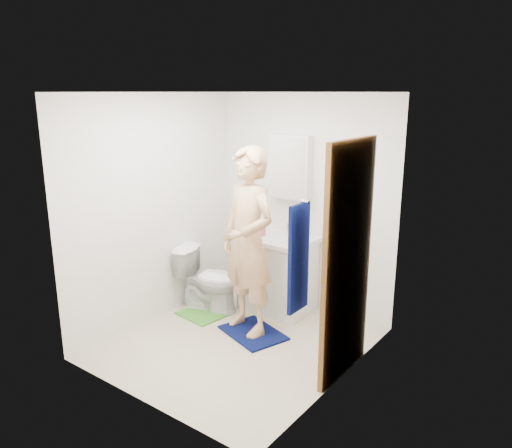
{
  "coord_description": "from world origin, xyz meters",
  "views": [
    {
      "loc": [
        2.8,
        -3.47,
        2.41
      ],
      "look_at": [
        0.04,
        0.25,
        1.17
      ],
      "focal_mm": 35.0,
      "sensor_mm": 36.0,
      "label": 1
    }
  ],
  "objects_px": {
    "toothbrush_cup": "(301,233)",
    "vanity_cabinet": "(278,275)",
    "soap_dispenser": "(261,228)",
    "man": "(248,242)",
    "towel": "(299,258)",
    "toilet": "(210,279)",
    "medicine_cabinet": "(290,167)"
  },
  "relations": [
    {
      "from": "vanity_cabinet",
      "to": "toilet",
      "type": "bearing_deg",
      "value": -141.19
    },
    {
      "from": "vanity_cabinet",
      "to": "man",
      "type": "relative_size",
      "value": 0.42
    },
    {
      "from": "toilet",
      "to": "toothbrush_cup",
      "type": "bearing_deg",
      "value": -69.45
    },
    {
      "from": "towel",
      "to": "toilet",
      "type": "distance_m",
      "value": 2.23
    },
    {
      "from": "toilet",
      "to": "man",
      "type": "relative_size",
      "value": 0.39
    },
    {
      "from": "medicine_cabinet",
      "to": "soap_dispenser",
      "type": "height_order",
      "value": "medicine_cabinet"
    },
    {
      "from": "soap_dispenser",
      "to": "medicine_cabinet",
      "type": "bearing_deg",
      "value": 59.57
    },
    {
      "from": "soap_dispenser",
      "to": "man",
      "type": "bearing_deg",
      "value": -65.61
    },
    {
      "from": "toothbrush_cup",
      "to": "man",
      "type": "xyz_separation_m",
      "value": [
        -0.13,
        -0.77,
        0.06
      ]
    },
    {
      "from": "vanity_cabinet",
      "to": "soap_dispenser",
      "type": "xyz_separation_m",
      "value": [
        -0.18,
        -0.08,
        0.54
      ]
    },
    {
      "from": "towel",
      "to": "toothbrush_cup",
      "type": "distance_m",
      "value": 1.91
    },
    {
      "from": "toothbrush_cup",
      "to": "vanity_cabinet",
      "type": "bearing_deg",
      "value": -149.42
    },
    {
      "from": "towel",
      "to": "vanity_cabinet",
      "type": "bearing_deg",
      "value": 128.47
    },
    {
      "from": "vanity_cabinet",
      "to": "man",
      "type": "xyz_separation_m",
      "value": [
        0.08,
        -0.65,
        0.57
      ]
    },
    {
      "from": "soap_dispenser",
      "to": "toothbrush_cup",
      "type": "xyz_separation_m",
      "value": [
        0.39,
        0.2,
        -0.04
      ]
    },
    {
      "from": "medicine_cabinet",
      "to": "soap_dispenser",
      "type": "distance_m",
      "value": 0.75
    },
    {
      "from": "medicine_cabinet",
      "to": "toilet",
      "type": "distance_m",
      "value": 1.54
    },
    {
      "from": "toilet",
      "to": "man",
      "type": "distance_m",
      "value": 0.92
    },
    {
      "from": "vanity_cabinet",
      "to": "towel",
      "type": "xyz_separation_m",
      "value": [
        1.18,
        -1.48,
        0.85
      ]
    },
    {
      "from": "vanity_cabinet",
      "to": "medicine_cabinet",
      "type": "distance_m",
      "value": 1.22
    },
    {
      "from": "vanity_cabinet",
      "to": "soap_dispenser",
      "type": "height_order",
      "value": "soap_dispenser"
    },
    {
      "from": "towel",
      "to": "man",
      "type": "distance_m",
      "value": 1.41
    },
    {
      "from": "towel",
      "to": "soap_dispenser",
      "type": "relative_size",
      "value": 4.4
    },
    {
      "from": "toothbrush_cup",
      "to": "toilet",
      "type": "bearing_deg",
      "value": -143.19
    },
    {
      "from": "vanity_cabinet",
      "to": "toothbrush_cup",
      "type": "bearing_deg",
      "value": 30.58
    },
    {
      "from": "towel",
      "to": "soap_dispenser",
      "type": "xyz_separation_m",
      "value": [
        -1.36,
        1.41,
        -0.31
      ]
    },
    {
      "from": "towel",
      "to": "soap_dispenser",
      "type": "height_order",
      "value": "towel"
    },
    {
      "from": "vanity_cabinet",
      "to": "man",
      "type": "bearing_deg",
      "value": -82.96
    },
    {
      "from": "toilet",
      "to": "man",
      "type": "bearing_deg",
      "value": -120.18
    },
    {
      "from": "soap_dispenser",
      "to": "toothbrush_cup",
      "type": "height_order",
      "value": "soap_dispenser"
    },
    {
      "from": "medicine_cabinet",
      "to": "man",
      "type": "xyz_separation_m",
      "value": [
        0.08,
        -0.87,
        -0.63
      ]
    },
    {
      "from": "medicine_cabinet",
      "to": "toothbrush_cup",
      "type": "height_order",
      "value": "medicine_cabinet"
    }
  ]
}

